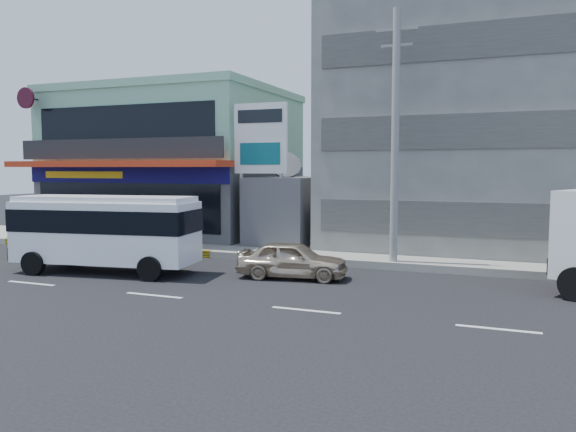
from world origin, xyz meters
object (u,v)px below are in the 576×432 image
object	(u,v)px
concrete_building	(508,105)
sedan	(292,260)
shop_building	(178,167)
motorcycle_rider	(63,233)
utility_pole_near	(395,137)
billboard	(261,147)
satellite_dish	(285,176)
minibus	(106,227)

from	to	relation	value
concrete_building	sedan	world-z (taller)	concrete_building
shop_building	motorcycle_rider	size ratio (longest dim) A/B	5.17
utility_pole_near	sedan	bearing A→B (deg)	-132.72
billboard	utility_pole_near	size ratio (longest dim) A/B	0.69
concrete_building	billboard	size ratio (longest dim) A/B	2.32
motorcycle_rider	utility_pole_near	bearing A→B (deg)	2.29
motorcycle_rider	concrete_building	bearing A→B (deg)	22.42
concrete_building	satellite_dish	world-z (taller)	concrete_building
concrete_building	shop_building	bearing A→B (deg)	-176.65
minibus	sedan	bearing A→B (deg)	13.01
utility_pole_near	motorcycle_rider	xyz separation A→B (m)	(-15.97, -0.64, -4.36)
satellite_dish	sedan	distance (m)	8.02
motorcycle_rider	satellite_dish	bearing A→B (deg)	23.03
motorcycle_rider	billboard	bearing A→B (deg)	14.44
utility_pole_near	motorcycle_rider	world-z (taller)	utility_pole_near
satellite_dish	sedan	xyz separation A→B (m)	(3.00, -6.85, -2.90)
shop_building	sedan	distance (m)	15.10
concrete_building	motorcycle_rider	bearing A→B (deg)	-157.58
shop_building	concrete_building	bearing A→B (deg)	3.35
shop_building	concrete_building	size ratio (longest dim) A/B	0.77
shop_building	satellite_dish	distance (m)	8.54
concrete_building	utility_pole_near	size ratio (longest dim) A/B	1.60
satellite_dish	minibus	bearing A→B (deg)	-114.83
satellite_dish	minibus	xyz separation A→B (m)	(-3.91, -8.44, -1.85)
satellite_dish	billboard	bearing A→B (deg)	-105.52
shop_building	motorcycle_rider	world-z (taller)	shop_building
billboard	motorcycle_rider	xyz separation A→B (m)	(-9.47, -2.44, -4.14)
concrete_building	utility_pole_near	distance (m)	8.79
concrete_building	utility_pole_near	bearing A→B (deg)	-117.76
satellite_dish	motorcycle_rider	distance (m)	11.19
minibus	motorcycle_rider	distance (m)	7.44
shop_building	motorcycle_rider	distance (m)	8.11
shop_building	concrete_building	world-z (taller)	concrete_building
sedan	motorcycle_rider	distance (m)	13.23
utility_pole_near	sedan	size ratio (longest dim) A/B	2.53
sedan	motorcycle_rider	size ratio (longest dim) A/B	1.65
concrete_building	sedan	xyz separation A→B (m)	(-7.00, -10.85, -6.33)
concrete_building	billboard	distance (m)	12.17
shop_building	billboard	world-z (taller)	shop_building
minibus	sedan	xyz separation A→B (m)	(6.91, 1.60, -1.05)
billboard	utility_pole_near	bearing A→B (deg)	-15.48
satellite_dish	utility_pole_near	size ratio (longest dim) A/B	0.15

